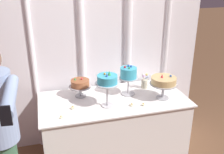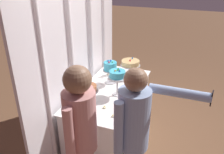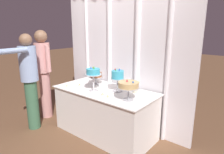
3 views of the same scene
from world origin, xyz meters
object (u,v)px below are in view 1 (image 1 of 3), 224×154
Objects in this scene: tealight_near_right at (132,105)px; cake_display_midright at (128,74)px; cake_display_leftmost at (80,84)px; tealight_far_right at (143,105)px; guest_man_dark_suit at (1,134)px; cake_display_rightmost at (164,82)px; tealight_far_left at (61,117)px; cake_table at (113,127)px; flower_vase at (145,82)px; tealight_near_left at (73,108)px; cake_display_midleft at (107,81)px.

cake_display_midright is at bearing 79.39° from tealight_near_right.
cake_display_leftmost reaches higher than tealight_far_right.
cake_display_midright is 7.89× the size of tealight_near_right.
guest_man_dark_suit reaches higher than cake_display_leftmost.
tealight_far_right is at bearing 16.79° from guest_man_dark_suit.
cake_display_rightmost is 8.51× the size of tealight_far_left.
flower_vase is (0.46, 0.19, 0.47)m from cake_table.
cake_display_midright is 0.41m from tealight_far_right.
cake_display_rightmost reaches higher than tealight_far_left.
cake_display_leftmost is at bearing 58.71° from tealight_far_left.
cake_display_midright reaches higher than flower_vase.
cake_table is 0.48m from tealight_near_right.
cake_display_leftmost is 0.34m from tealight_near_left.
cake_table is at bearing -25.20° from cake_display_leftmost.
cake_table is 1.43m from guest_man_dark_suit.
guest_man_dark_suit reaches higher than flower_vase.
tealight_far_right is (-0.28, -0.11, -0.20)m from cake_display_rightmost.
cake_table is 36.93× the size of tealight_near_left.
cake_table is 5.38× the size of cake_display_rightmost.
flower_vase is (0.26, 0.12, -0.17)m from cake_display_midright.
tealight_near_left is at bearing -162.37° from flower_vase.
tealight_far_left is (-1.09, -0.47, -0.07)m from flower_vase.
cake_display_midright is at bearing 102.01° from tealight_far_right.
cake_display_rightmost is at bearing -31.05° from cake_display_midright.
cake_display_midright is (0.20, 0.08, 0.65)m from cake_table.
flower_vase reaches higher than tealight_far_right.
cake_table is 0.65m from tealight_near_left.
flower_vase is at bearing 106.08° from cake_display_rightmost.
flower_vase is 1.82m from guest_man_dark_suit.
cake_display_leftmost is 0.83m from flower_vase.
cake_display_midleft is at bearing 27.11° from guest_man_dark_suit.
guest_man_dark_suit is (-1.60, -0.87, 0.08)m from flower_vase.
cake_table is at bearing 53.13° from cake_display_midleft.
flower_vase is 0.52m from tealight_near_right.
cake_display_midleft is 1.16m from guest_man_dark_suit.
cake_table is at bearing -159.08° from cake_display_midright.
cake_display_midleft reaches higher than cake_table.
cake_display_midleft is at bearing -144.41° from cake_display_midright.
tealight_far_right reaches higher than tealight_far_left.
cake_display_midleft is 0.70m from flower_vase.
cake_display_midleft reaches higher than cake_display_rightmost.
cake_table is 9.17× the size of flower_vase.
tealight_near_left is (0.14, 0.17, 0.00)m from tealight_far_left.
tealight_near_right is at bearing 165.20° from tealight_far_right.
flower_vase is 0.11× the size of guest_man_dark_suit.
cake_display_midleft is 0.61m from tealight_far_left.
cake_table is at bearing 137.89° from tealight_far_right.
tealight_far_right reaches higher than cake_table.
tealight_near_left is 0.78m from tealight_far_right.
cake_table is 4.66× the size of cake_display_midright.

